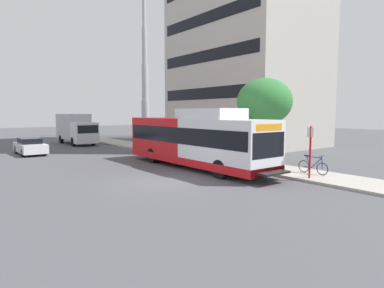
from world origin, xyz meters
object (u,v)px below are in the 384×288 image
(street_tree_near_stop, at_px, (264,102))
(box_truck_background, at_px, (76,128))
(transit_bus, at_px, (195,140))
(parked_car_far_lane, at_px, (30,146))
(bicycle_parked, at_px, (313,166))
(bus_stop_sign_pole, at_px, (310,148))

(street_tree_near_stop, distance_m, box_truck_background, 22.40)
(transit_bus, height_order, parked_car_far_lane, transit_bus)
(bicycle_parked, height_order, parked_car_far_lane, parked_car_far_lane)
(transit_bus, distance_m, street_tree_near_stop, 5.17)
(parked_car_far_lane, bearing_deg, bus_stop_sign_pole, -66.25)
(bus_stop_sign_pole, xyz_separation_m, parked_car_far_lane, (-8.80, 20.00, -0.99))
(bus_stop_sign_pole, xyz_separation_m, street_tree_near_stop, (2.06, 4.69, 2.46))
(transit_bus, bearing_deg, box_truck_background, 92.42)
(transit_bus, distance_m, parked_car_far_lane, 15.01)
(bus_stop_sign_pole, distance_m, box_truck_background, 26.57)
(street_tree_near_stop, xyz_separation_m, box_truck_background, (-4.99, 21.71, -2.36))
(street_tree_near_stop, relative_size, parked_car_far_lane, 1.22)
(parked_car_far_lane, bearing_deg, bicycle_parked, -62.84)
(transit_bus, xyz_separation_m, parked_car_far_lane, (-6.71, 13.39, -1.04))
(street_tree_near_stop, height_order, box_truck_background, street_tree_near_stop)
(bus_stop_sign_pole, height_order, box_truck_background, box_truck_background)
(bus_stop_sign_pole, bearing_deg, bicycle_parked, 24.87)
(bicycle_parked, height_order, street_tree_near_stop, street_tree_near_stop)
(bus_stop_sign_pole, relative_size, bicycle_parked, 1.48)
(transit_bus, relative_size, bus_stop_sign_pole, 4.71)
(bicycle_parked, bearing_deg, transit_bus, 118.35)
(bus_stop_sign_pole, bearing_deg, transit_bus, 107.57)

